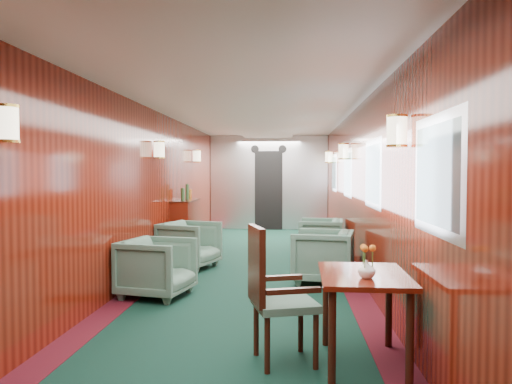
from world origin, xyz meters
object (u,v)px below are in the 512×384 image
at_px(armchair_left_far, 190,245).
at_px(armchair_right_near, 323,256).
at_px(dining_table, 364,288).
at_px(side_chair, 272,289).
at_px(credenza, 185,226).
at_px(armchair_left_near, 157,268).
at_px(armchair_right_far, 321,238).

relative_size(armchair_left_far, armchair_right_near, 1.01).
distance_m(dining_table, side_chair, 0.69).
xyz_separation_m(credenza, armchair_right_near, (2.32, -2.23, -0.14)).
bearing_deg(armchair_right_near, armchair_left_near, -56.11).
bearing_deg(armchair_left_near, armchair_left_far, 11.79).
relative_size(dining_table, side_chair, 0.89).
distance_m(armchair_right_near, armchair_right_far, 1.97).
bearing_deg(armchair_left_near, dining_table, -119.66).
xyz_separation_m(armchair_right_near, armchair_right_far, (0.09, 1.97, -0.02)).
relative_size(armchair_left_near, armchair_right_far, 1.02).
distance_m(dining_table, armchair_left_far, 4.26).
xyz_separation_m(side_chair, armchair_right_near, (0.57, 2.82, -0.22)).
height_order(armchair_right_near, armchair_right_far, armchair_right_near).
bearing_deg(armchair_left_far, credenza, 33.77).
bearing_deg(armchair_right_near, credenza, -123.51).
relative_size(credenza, armchair_right_far, 1.69).
xyz_separation_m(armchair_left_far, armchair_right_far, (2.06, 1.05, -0.02)).
xyz_separation_m(dining_table, armchair_left_near, (-2.12, 1.93, -0.24)).
relative_size(credenza, armchair_left_near, 1.65).
distance_m(credenza, armchair_right_far, 2.43).
height_order(side_chair, armchair_left_near, side_chair).
xyz_separation_m(armchair_left_near, armchair_left_far, (0.03, 1.78, 0.01)).
xyz_separation_m(credenza, armchair_left_far, (0.35, -1.31, -0.14)).
relative_size(armchair_right_near, armchair_right_far, 1.05).
distance_m(armchair_left_far, armchair_right_near, 2.17).
height_order(armchair_left_near, armchair_right_far, armchair_left_near).
xyz_separation_m(credenza, armchair_left_near, (0.32, -3.09, -0.15)).
bearing_deg(side_chair, armchair_left_far, 94.18).
distance_m(side_chair, armchair_left_far, 3.99).
relative_size(side_chair, armchair_right_far, 1.43).
height_order(side_chair, armchair_left_far, side_chair).
relative_size(credenza, armchair_right_near, 1.61).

